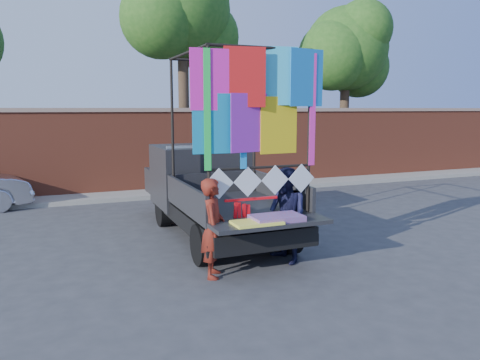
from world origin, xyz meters
name	(u,v)px	position (x,y,z in m)	size (l,w,h in m)	color
ground	(254,253)	(0.00, 0.00, 0.00)	(90.00, 90.00, 0.00)	#38383A
brick_wall	(164,149)	(0.00, 7.00, 1.33)	(30.00, 0.45, 2.61)	#99442C
curb	(170,193)	(0.00, 6.30, 0.06)	(30.00, 1.20, 0.12)	gray
tree_mid	(183,13)	(1.02, 8.12, 5.70)	(4.20, 3.30, 7.73)	#38281C
tree_right	(348,52)	(7.52, 8.12, 4.75)	(4.20, 3.30, 6.62)	#38281C
pickup_truck	(207,188)	(-0.23, 1.97, 0.89)	(2.24, 5.62, 3.54)	black
woman	(213,228)	(-1.06, -0.83, 0.77)	(0.56, 0.37, 1.55)	maroon
man	(286,215)	(0.30, -0.64, 0.81)	(0.79, 0.62, 1.63)	#161737
streamer_bundle	(246,211)	(-0.48, -0.75, 0.98)	(0.90, 0.06, 0.62)	#F80D14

